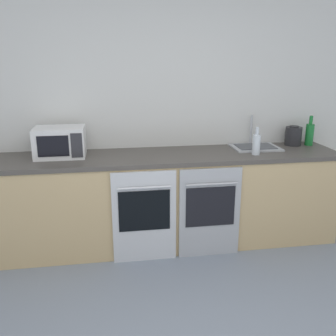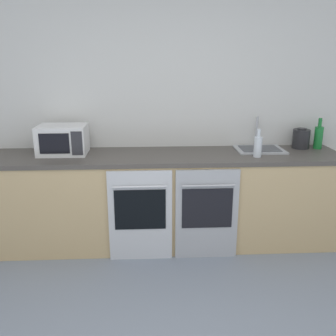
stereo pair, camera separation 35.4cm
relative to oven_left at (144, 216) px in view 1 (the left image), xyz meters
The scene contains 9 objects.
wall_back 1.13m from the oven_left, 71.30° to the left, with size 10.00×0.06×2.60m.
counter_back 0.41m from the oven_left, 55.37° to the left, with size 3.35×0.66×0.90m.
oven_left is the anchor object (origin of this frame).
oven_right 0.59m from the oven_left, ahead, with size 0.56×0.06×0.84m.
microwave 1.03m from the oven_left, 150.17° to the left, with size 0.44×0.34×0.27m.
bottle_clear 1.23m from the oven_left, 10.36° to the left, with size 0.07×0.07×0.26m.
bottle_green 1.92m from the oven_left, 15.44° to the left, with size 0.08×0.08×0.30m.
kettle 1.77m from the oven_left, 17.78° to the left, with size 0.17×0.17×0.20m.
sink 1.34m from the oven_left, 21.11° to the left, with size 0.46×0.36×0.31m.
Camera 1 is at (-0.50, -1.31, 1.77)m, focal length 40.00 mm.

